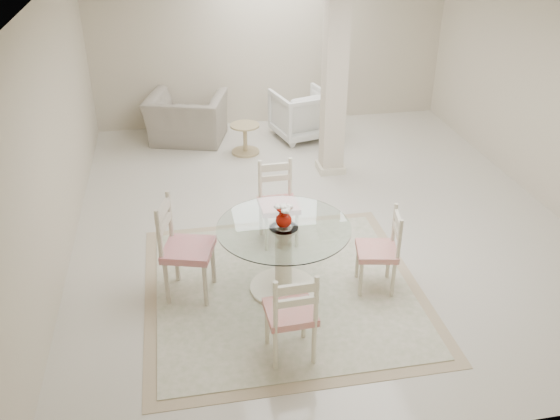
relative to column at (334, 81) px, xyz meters
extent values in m
plane|color=beige|center=(-0.50, -1.30, -1.35)|extent=(7.00, 7.00, 0.00)
cube|color=beige|center=(-0.50, 2.20, 0.00)|extent=(6.00, 0.02, 2.70)
cube|color=beige|center=(-0.50, -4.80, 0.00)|extent=(6.00, 0.02, 2.70)
cube|color=beige|center=(-3.50, -1.30, 0.00)|extent=(0.02, 7.00, 2.70)
cube|color=beige|center=(2.50, -1.30, 0.00)|extent=(0.02, 7.00, 2.70)
cube|color=beige|center=(0.00, 0.00, 0.00)|extent=(0.30, 0.30, 2.70)
cube|color=tan|center=(-1.23, -2.76, -1.35)|extent=(2.85, 2.85, 0.01)
cube|color=beige|center=(-1.23, -2.76, -1.34)|extent=(2.61, 2.61, 0.01)
cylinder|color=beige|center=(-1.23, -2.76, -1.32)|extent=(0.70, 0.70, 0.05)
cylinder|color=beige|center=(-1.23, -2.76, -0.95)|extent=(0.17, 0.17, 0.72)
cylinder|color=beige|center=(-1.23, -2.76, -0.61)|extent=(0.29, 0.29, 0.03)
cylinder|color=white|center=(-1.23, -2.76, -0.59)|extent=(1.33, 1.33, 0.01)
ellipsoid|color=#9F1004|center=(-1.23, -2.76, -0.50)|extent=(0.16, 0.16, 0.16)
cylinder|color=#9F1004|center=(-1.23, -2.76, -0.41)|extent=(0.09, 0.09, 0.05)
cylinder|color=#9F1004|center=(-1.23, -2.76, -0.38)|extent=(0.14, 0.14, 0.02)
ellipsoid|color=white|center=(-1.23, -2.76, -0.35)|extent=(0.09, 0.09, 0.04)
ellipsoid|color=white|center=(-1.18, -2.74, -0.37)|extent=(0.09, 0.09, 0.04)
ellipsoid|color=white|center=(-1.27, -2.73, -0.36)|extent=(0.09, 0.09, 0.04)
ellipsoid|color=white|center=(-1.22, -2.81, -0.37)|extent=(0.09, 0.09, 0.04)
cylinder|color=beige|center=(-0.42, -2.69, -1.14)|extent=(0.04, 0.04, 0.42)
cylinder|color=beige|center=(-0.48, -3.01, -1.14)|extent=(0.04, 0.04, 0.42)
cylinder|color=beige|center=(-0.09, -2.75, -1.14)|extent=(0.04, 0.04, 0.42)
cylinder|color=beige|center=(-0.16, -3.07, -1.14)|extent=(0.04, 0.04, 0.42)
cube|color=red|center=(-0.29, -2.88, -0.90)|extent=(0.47, 0.47, 0.06)
cube|color=beige|center=(-0.11, -2.92, -0.59)|extent=(0.11, 0.37, 0.49)
cylinder|color=beige|center=(-1.28, -2.00, -1.12)|extent=(0.04, 0.04, 0.45)
cylinder|color=beige|center=(-0.93, -1.99, -1.12)|extent=(0.04, 0.04, 0.45)
cylinder|color=beige|center=(-1.29, -1.65, -1.12)|extent=(0.04, 0.04, 0.45)
cylinder|color=beige|center=(-0.94, -1.64, -1.12)|extent=(0.04, 0.04, 0.45)
cube|color=red|center=(-1.11, -1.82, -0.86)|extent=(0.44, 0.44, 0.07)
cube|color=beige|center=(-1.11, -1.62, -0.53)|extent=(0.39, 0.05, 0.53)
cylinder|color=beige|center=(-2.04, -2.88, -1.10)|extent=(0.05, 0.05, 0.50)
cylinder|color=beige|center=(-1.93, -2.51, -1.10)|extent=(0.05, 0.05, 0.50)
cylinder|color=beige|center=(-2.41, -2.78, -1.10)|extent=(0.05, 0.05, 0.50)
cylinder|color=beige|center=(-2.30, -2.40, -1.10)|extent=(0.05, 0.05, 0.50)
cube|color=#B0121C|center=(-2.17, -2.64, -0.81)|extent=(0.59, 0.59, 0.08)
cube|color=beige|center=(-2.38, -2.58, -0.45)|extent=(0.17, 0.43, 0.58)
cylinder|color=beige|center=(-1.18, -3.52, -1.13)|extent=(0.04, 0.04, 0.44)
cylinder|color=beige|center=(-1.53, -3.54, -1.13)|extent=(0.04, 0.04, 0.44)
cylinder|color=beige|center=(-1.17, -3.87, -1.13)|extent=(0.04, 0.04, 0.44)
cylinder|color=beige|center=(-1.51, -3.88, -1.13)|extent=(0.04, 0.04, 0.44)
cube|color=#B12112|center=(-1.35, -3.70, -0.88)|extent=(0.44, 0.44, 0.07)
cube|color=beige|center=(-1.34, -3.90, -0.55)|extent=(0.38, 0.06, 0.52)
imported|color=gray|center=(-2.01, 1.52, -0.96)|extent=(1.43, 1.33, 0.77)
imported|color=white|center=(-0.15, 1.36, -0.95)|extent=(1.03, 1.05, 0.79)
cylinder|color=tan|center=(-1.15, 0.86, -1.33)|extent=(0.43, 0.43, 0.04)
cylinder|color=tan|center=(-1.15, 0.86, -1.12)|extent=(0.06, 0.06, 0.42)
cylinder|color=tan|center=(-1.15, 0.86, -0.89)|extent=(0.45, 0.45, 0.03)
camera|label=1|loc=(-2.17, -7.68, 2.40)|focal=38.00mm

